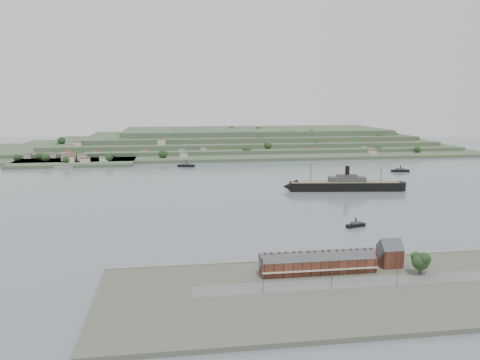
{
  "coord_description": "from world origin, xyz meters",
  "views": [
    {
      "loc": [
        -76.29,
        -369.6,
        83.46
      ],
      "look_at": [
        -18.37,
        30.0,
        11.89
      ],
      "focal_mm": 35.0,
      "sensor_mm": 36.0,
      "label": 1
    }
  ],
  "objects": [
    {
      "name": "far_peninsula",
      "position": [
        27.91,
        393.1,
        11.88
      ],
      "size": [
        760.0,
        309.0,
        30.0
      ],
      "color": "#3B5337",
      "rests_on": "ground"
    },
    {
      "name": "steamship",
      "position": [
        74.6,
        29.24,
        4.98
      ],
      "size": [
        112.19,
        26.14,
        26.94
      ],
      "color": "black",
      "rests_on": "ground"
    },
    {
      "name": "fig_tree",
      "position": [
        36.73,
        -177.01,
        8.78
      ],
      "size": [
        9.95,
        8.61,
        11.1
      ],
      "color": "#3A2B1B",
      "rests_on": "ground"
    },
    {
      "name": "ground",
      "position": [
        0.0,
        0.0,
        0.0
      ],
      "size": [
        1400.0,
        1400.0,
        0.0
      ],
      "primitive_type": "plane",
      "color": "slate",
      "rests_on": "ground"
    },
    {
      "name": "gabled_building",
      "position": [
        27.5,
        -164.0,
        8.19
      ],
      "size": [
        10.4,
        10.18,
        14.09
      ],
      "color": "#462319",
      "rests_on": "ground"
    },
    {
      "name": "ferry_west",
      "position": [
        -60.41,
        196.95,
        1.85
      ],
      "size": [
        21.25,
        10.7,
        7.68
      ],
      "color": "black",
      "rests_on": "ground"
    },
    {
      "name": "tugboat",
      "position": [
        40.74,
        -88.58,
        1.5
      ],
      "size": [
        14.13,
        7.69,
        6.15
      ],
      "color": "black",
      "rests_on": "ground"
    },
    {
      "name": "near_shore",
      "position": [
        0.0,
        -186.75,
        1.01
      ],
      "size": [
        220.0,
        80.0,
        2.6
      ],
      "color": "#4C5142",
      "rests_on": "ground"
    },
    {
      "name": "ferry_east",
      "position": [
        179.05,
        122.82,
        1.78
      ],
      "size": [
        20.08,
        7.07,
        7.39
      ],
      "color": "black",
      "rests_on": "ground"
    },
    {
      "name": "terrace_row",
      "position": [
        -10.0,
        -168.02,
        6.84
      ],
      "size": [
        55.6,
        9.8,
        11.07
      ],
      "color": "#462319",
      "rests_on": "ground"
    }
  ]
}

